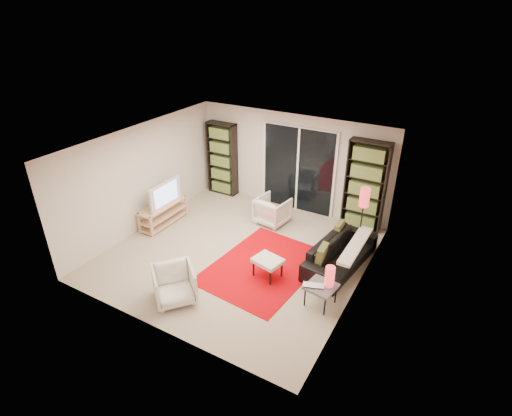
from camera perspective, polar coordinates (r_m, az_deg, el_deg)
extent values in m
plane|color=#B7A38E|center=(8.49, -2.48, -6.41)|extent=(5.00, 5.00, 0.00)
cube|color=beige|center=(9.89, 5.10, 6.54)|extent=(5.00, 0.02, 2.40)
cube|color=beige|center=(6.23, -15.10, -8.32)|extent=(5.00, 0.02, 2.40)
cube|color=beige|center=(9.35, -15.79, 4.25)|extent=(0.02, 5.00, 2.40)
cube|color=beige|center=(7.03, 14.92, -3.80)|extent=(0.02, 5.00, 2.40)
cube|color=white|center=(7.41, -2.86, 9.11)|extent=(5.00, 5.00, 0.02)
cube|color=white|center=(9.85, 6.05, 5.45)|extent=(1.92, 0.06, 2.16)
cube|color=black|center=(9.82, 5.96, 5.39)|extent=(1.80, 0.02, 2.10)
cube|color=white|center=(9.81, 5.94, 5.37)|extent=(0.05, 0.02, 2.10)
cube|color=black|center=(10.75, -4.83, 7.03)|extent=(0.80, 0.30, 1.95)
cube|color=#9C9A13|center=(10.73, -4.89, 7.00)|extent=(0.70, 0.22, 1.85)
cube|color=black|center=(9.25, 15.35, 3.03)|extent=(0.90, 0.30, 2.10)
cube|color=#9C9A13|center=(9.23, 15.32, 2.99)|extent=(0.80, 0.22, 2.00)
cube|color=#E5B284|center=(9.58, -13.19, 0.40)|extent=(0.42, 1.31, 0.04)
cube|color=#E5B284|center=(9.68, -13.04, -0.81)|extent=(0.42, 1.31, 0.03)
cube|color=#E5B284|center=(9.77, -12.93, -1.79)|extent=(0.42, 1.31, 0.04)
cube|color=#E5B284|center=(9.43, -16.31, -2.09)|extent=(0.05, 0.05, 0.50)
cube|color=#E5B284|center=(10.19, -11.53, 0.87)|extent=(0.05, 0.05, 0.50)
cube|color=#E5B284|center=(9.19, -14.72, -2.66)|extent=(0.05, 0.05, 0.50)
cube|color=#E5B284|center=(9.98, -9.96, 0.41)|extent=(0.05, 0.05, 0.50)
imported|color=black|center=(9.43, -13.30, 2.07)|extent=(0.16, 1.02, 0.59)
cube|color=#BD0007|center=(8.08, 1.08, -8.37)|extent=(2.03, 2.61, 0.01)
imported|color=black|center=(8.14, 12.01, -6.35)|extent=(1.01, 2.02, 0.57)
imported|color=silver|center=(9.43, 2.35, -0.35)|extent=(0.78, 0.80, 0.65)
imported|color=silver|center=(7.26, -11.58, -10.66)|extent=(0.99, 0.99, 0.65)
cube|color=silver|center=(7.63, 1.69, -7.54)|extent=(0.60, 0.53, 0.08)
cylinder|color=black|center=(7.75, -0.35, -8.69)|extent=(0.04, 0.04, 0.32)
cylinder|color=black|center=(7.96, 1.32, -7.60)|extent=(0.04, 0.04, 0.32)
cylinder|color=black|center=(7.54, 2.04, -9.96)|extent=(0.04, 0.04, 0.32)
cylinder|color=black|center=(7.75, 3.70, -8.79)|extent=(0.04, 0.04, 0.32)
cube|color=#4E4F54|center=(7.07, 9.30, -11.03)|extent=(0.55, 0.55, 0.04)
cylinder|color=black|center=(7.13, 7.00, -12.46)|extent=(0.03, 0.03, 0.38)
cylinder|color=black|center=(7.40, 8.61, -10.86)|extent=(0.03, 0.03, 0.38)
cylinder|color=black|center=(6.99, 9.79, -13.64)|extent=(0.03, 0.03, 0.38)
cylinder|color=black|center=(7.27, 11.32, -11.96)|extent=(0.03, 0.03, 0.38)
imported|color=silver|center=(6.98, 8.16, -11.16)|extent=(0.41, 0.33, 0.03)
cylinder|color=red|center=(6.98, 10.49, -9.58)|extent=(0.17, 0.17, 0.38)
cylinder|color=black|center=(8.81, 14.25, -5.86)|extent=(0.22, 0.22, 0.03)
cylinder|color=black|center=(8.53, 14.67, -2.84)|extent=(0.03, 0.03, 1.11)
cylinder|color=red|center=(8.19, 15.27, 1.51)|extent=(0.20, 0.20, 0.40)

